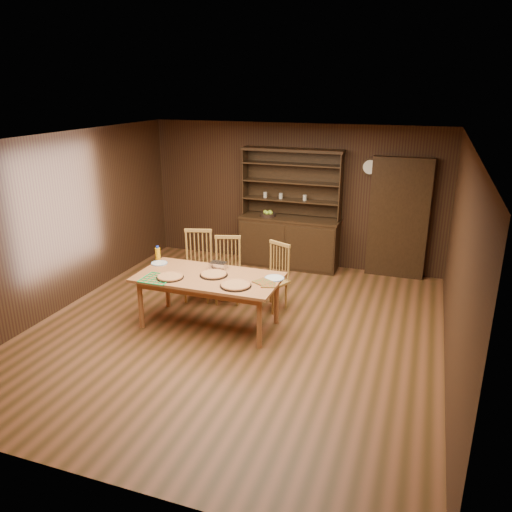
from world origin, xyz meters
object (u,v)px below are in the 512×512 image
at_px(chair_left, 198,262).
at_px(chair_center, 228,267).
at_px(chair_right, 275,274).
at_px(china_hutch, 290,235).
at_px(dining_table, 209,281).
at_px(juice_bottle, 158,253).

distance_m(chair_left, chair_center, 0.48).
bearing_deg(chair_left, chair_right, -14.23).
bearing_deg(chair_right, china_hutch, 123.80).
bearing_deg(chair_right, dining_table, -102.16).
height_order(china_hutch, chair_left, china_hutch).
height_order(dining_table, chair_right, chair_right).
bearing_deg(chair_left, china_hutch, 46.54).
bearing_deg(juice_bottle, chair_center, 30.71).
xyz_separation_m(chair_left, juice_bottle, (-0.42, -0.49, 0.26)).
relative_size(chair_left, juice_bottle, 5.27).
distance_m(chair_center, juice_bottle, 1.09).
bearing_deg(juice_bottle, dining_table, -20.80).
xyz_separation_m(china_hutch, chair_center, (-0.49, -1.83, -0.05)).
distance_m(chair_center, chair_right, 0.78).
relative_size(china_hutch, chair_right, 2.14).
bearing_deg(juice_bottle, chair_right, 17.47).
relative_size(chair_center, juice_bottle, 4.93).
xyz_separation_m(dining_table, chair_left, (-0.57, 0.87, -0.09)).
bearing_deg(dining_table, juice_bottle, 159.20).
distance_m(china_hutch, juice_bottle, 2.75).
relative_size(china_hutch, dining_table, 1.10).
relative_size(chair_center, chair_right, 1.02).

